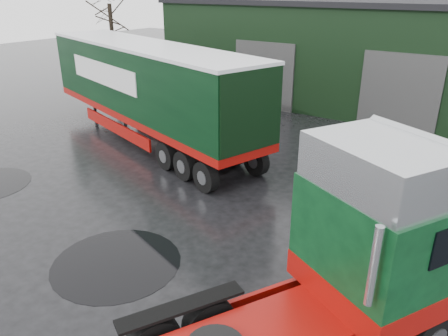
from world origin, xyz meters
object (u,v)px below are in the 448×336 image
at_px(tree_back_a, 358,14).
at_px(trailer_left, 147,93).
at_px(hero_tractor, 300,269).
at_px(warehouse, 428,55).
at_px(tree_left, 112,30).

bearing_deg(tree_back_a, trailer_left, -93.49).
xyz_separation_m(hero_tractor, trailer_left, (-12.00, 8.40, 0.09)).
height_order(warehouse, tree_left, tree_left).
height_order(hero_tractor, tree_back_a, tree_back_a).
height_order(tree_left, tree_back_a, tree_back_a).
relative_size(warehouse, tree_left, 3.81).
bearing_deg(hero_tractor, tree_back_a, 135.60).
xyz_separation_m(hero_tractor, tree_back_a, (-10.50, 33.00, 2.49)).
xyz_separation_m(trailer_left, tree_left, (-9.50, 6.60, 1.90)).
relative_size(warehouse, tree_back_a, 3.41).
height_order(warehouse, hero_tractor, warehouse).
bearing_deg(warehouse, tree_left, -157.17).
relative_size(warehouse, trailer_left, 2.14).
bearing_deg(trailer_left, tree_left, 72.13).
relative_size(hero_tractor, tree_back_a, 0.77).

